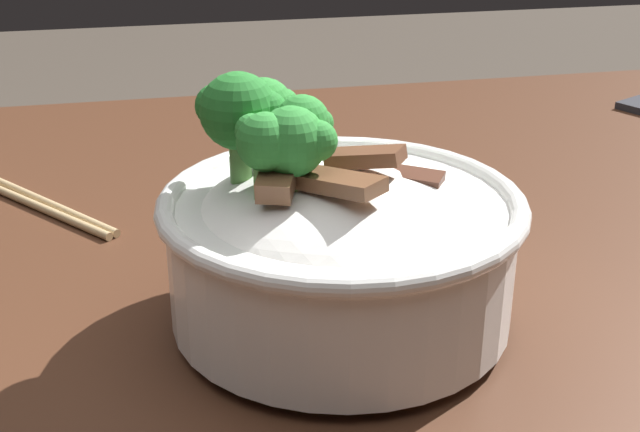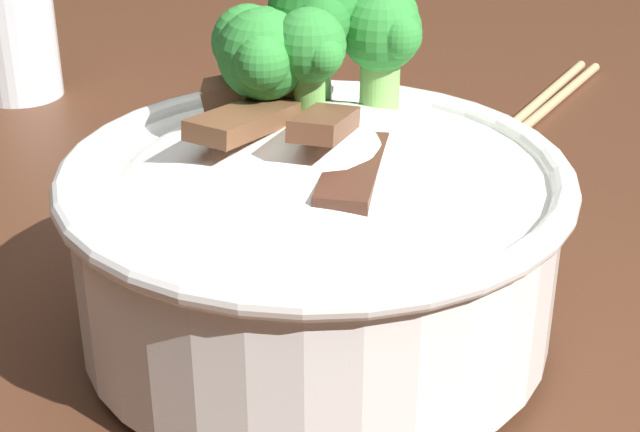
# 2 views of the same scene
# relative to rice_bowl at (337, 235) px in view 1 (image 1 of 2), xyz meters

# --- Properties ---
(dining_table) EXTENTS (1.40, 0.91, 0.82)m
(dining_table) POSITION_rel_rice_bowl_xyz_m (-0.08, 0.09, -0.17)
(dining_table) COLOR #472819
(dining_table) RESTS_ON ground
(rice_bowl) EXTENTS (0.22, 0.22, 0.16)m
(rice_bowl) POSITION_rel_rice_bowl_xyz_m (0.00, 0.00, 0.00)
(rice_bowl) COLOR white
(rice_bowl) RESTS_ON dining_table
(chopsticks_pair) EXTENTS (0.16, 0.20, 0.01)m
(chopsticks_pair) POSITION_rel_rice_bowl_xyz_m (-0.21, 0.25, -0.06)
(chopsticks_pair) COLOR tan
(chopsticks_pair) RESTS_ON dining_table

